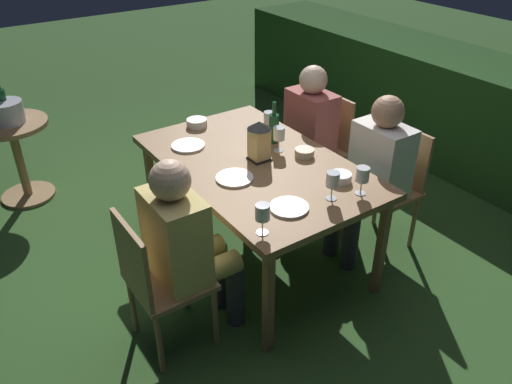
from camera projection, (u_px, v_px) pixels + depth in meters
ground_plane at (256, 255)px, 3.66m from camera, size 16.00×16.00×0.00m
dining_table at (256, 169)px, 3.29m from camera, size 1.62×1.00×0.76m
chair_side_right_b at (390, 182)px, 3.58m from camera, size 0.42×0.40×0.87m
person_in_cream at (373, 171)px, 3.40m from camera, size 0.38×0.47×1.15m
chair_side_right_a at (322, 144)px, 4.09m from camera, size 0.42×0.40×0.87m
person_in_rust at (304, 133)px, 3.92m from camera, size 0.38×0.47×1.15m
chair_side_left_b at (157, 278)px, 2.72m from camera, size 0.42×0.40×0.87m
person_in_mustard at (187, 243)px, 2.73m from camera, size 0.38×0.47×1.15m
lantern_centerpiece at (259, 139)px, 3.21m from camera, size 0.15×0.15×0.27m
green_bottle_on_table at (274, 127)px, 3.45m from camera, size 0.07×0.07×0.29m
wine_glass_a at (269, 119)px, 3.55m from camera, size 0.08×0.08×0.17m
wine_glass_b at (333, 181)px, 2.82m from camera, size 0.08×0.08×0.17m
wine_glass_c at (279, 135)px, 3.33m from camera, size 0.08×0.08×0.17m
wine_glass_d at (263, 214)px, 2.55m from camera, size 0.08×0.08×0.17m
wine_glass_e at (362, 176)px, 2.87m from camera, size 0.08×0.08×0.17m
plate_a at (235, 178)px, 3.07m from camera, size 0.23×0.23×0.01m
plate_b at (188, 145)px, 3.44m from camera, size 0.23×0.23×0.01m
plate_c at (289, 207)px, 2.80m from camera, size 0.22×0.22×0.01m
bowl_olives at (304, 152)px, 3.32m from camera, size 0.13×0.13×0.05m
bowl_bread at (197, 122)px, 3.72m from camera, size 0.15×0.15×0.05m
bowl_salad at (340, 177)px, 3.04m from camera, size 0.13×0.13×0.05m
side_table at (16, 148)px, 4.11m from camera, size 0.57×0.57×0.68m
ice_bucket at (6, 111)px, 3.94m from camera, size 0.26×0.26×0.34m
hedge_backdrop at (477, 117)px, 4.56m from camera, size 5.85×0.81×0.97m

